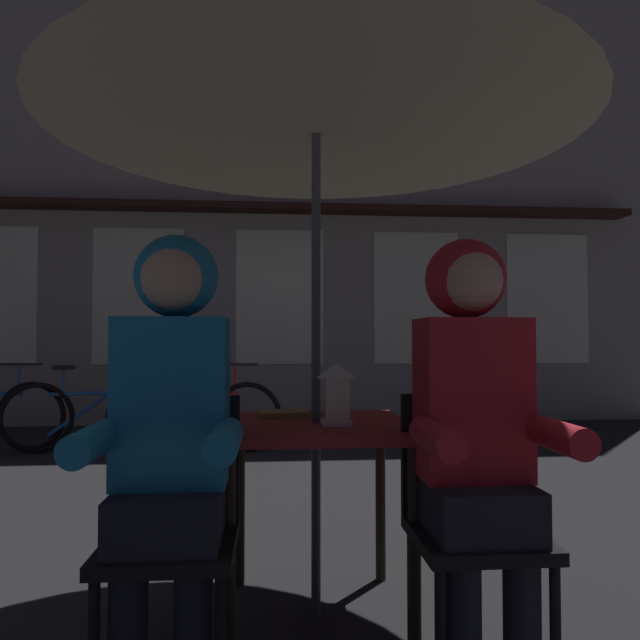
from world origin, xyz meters
TOP-DOWN VIEW (x-y plane):
  - ground_plane at (0.00, 0.00)m, footprint 60.00×60.00m
  - cafe_table at (0.00, 0.00)m, footprint 0.72×0.72m
  - patio_umbrella at (0.00, 0.00)m, footprint 2.10×2.10m
  - lantern at (0.07, -0.08)m, footprint 0.11×0.11m
  - chair_left at (-0.48, -0.37)m, footprint 0.40×0.40m
  - chair_right at (0.48, -0.37)m, footprint 0.40×0.40m
  - person_left_hooded at (-0.48, -0.43)m, footprint 0.45×0.56m
  - person_right_hooded at (0.48, -0.43)m, footprint 0.45×0.56m
  - shopfront_building at (-0.09, 5.40)m, footprint 10.00×0.93m
  - bicycle_second at (-1.87, 3.49)m, footprint 1.64×0.45m
  - bicycle_third at (-0.92, 3.33)m, footprint 1.68×0.22m
  - book at (-0.13, 0.16)m, footprint 0.22×0.17m

SIDE VIEW (x-z plane):
  - ground_plane at x=0.00m, z-range 0.00..0.00m
  - bicycle_second at x=-1.87m, z-range -0.07..0.77m
  - bicycle_third at x=-0.92m, z-range -0.07..0.77m
  - chair_left at x=-0.48m, z-range 0.05..0.92m
  - chair_right at x=0.48m, z-range 0.05..0.92m
  - cafe_table at x=0.00m, z-range 0.27..1.01m
  - book at x=-0.13m, z-range 0.74..0.76m
  - person_left_hooded at x=-0.48m, z-range 0.15..1.55m
  - person_right_hooded at x=0.48m, z-range 0.15..1.55m
  - lantern at x=0.07m, z-range 0.75..0.98m
  - patio_umbrella at x=0.00m, z-range 0.90..3.21m
  - shopfront_building at x=-0.09m, z-range -0.01..6.19m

